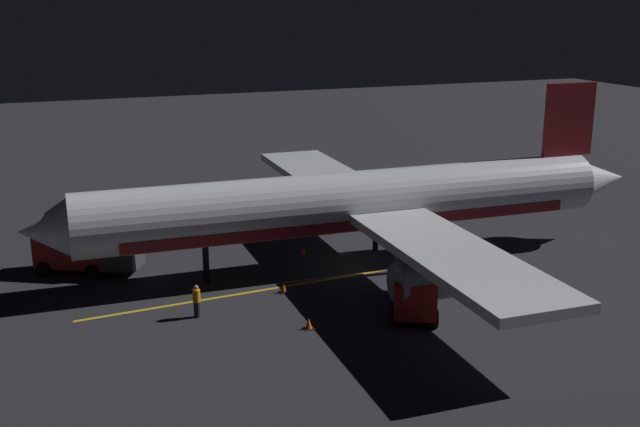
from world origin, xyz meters
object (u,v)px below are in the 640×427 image
(baggage_truck, at_px, (85,253))
(traffic_cone_near_left, at_px, (284,288))
(airliner, at_px, (360,204))
(catering_truck, at_px, (414,290))
(ground_crew_worker, at_px, (197,301))
(traffic_cone_under_wing, at_px, (309,324))
(traffic_cone_near_right, at_px, (303,251))

(baggage_truck, relative_size, traffic_cone_near_left, 11.56)
(airliner, xyz_separation_m, catering_truck, (-7.80, 0.44, -2.66))
(baggage_truck, distance_m, ground_crew_worker, 10.21)
(airliner, distance_m, traffic_cone_under_wing, 10.73)
(airliner, relative_size, baggage_truck, 6.12)
(catering_truck, distance_m, traffic_cone_under_wing, 5.95)
(baggage_truck, distance_m, traffic_cone_near_left, 12.45)
(baggage_truck, xyz_separation_m, traffic_cone_near_left, (-7.44, -9.93, -0.97))
(ground_crew_worker, bearing_deg, traffic_cone_near_right, -49.18)
(airliner, distance_m, traffic_cone_near_left, 7.47)
(catering_truck, distance_m, ground_crew_worker, 11.22)
(traffic_cone_near_right, bearing_deg, catering_truck, -168.44)
(catering_truck, height_order, traffic_cone_under_wing, catering_truck)
(airliner, height_order, traffic_cone_near_right, airliner)
(catering_truck, relative_size, traffic_cone_near_left, 10.69)
(catering_truck, bearing_deg, traffic_cone_under_wing, 90.95)
(airliner, distance_m, baggage_truck, 16.70)
(baggage_truck, distance_m, traffic_cone_near_right, 13.35)
(airliner, bearing_deg, traffic_cone_near_right, 42.20)
(traffic_cone_near_right, bearing_deg, traffic_cone_near_left, 150.26)
(airliner, relative_size, ground_crew_worker, 22.37)
(airliner, relative_size, traffic_cone_near_right, 70.76)
(traffic_cone_near_left, distance_m, traffic_cone_near_right, 6.60)
(traffic_cone_under_wing, bearing_deg, airliner, -38.67)
(baggage_truck, relative_size, traffic_cone_under_wing, 11.56)
(baggage_truck, xyz_separation_m, traffic_cone_under_wing, (-12.50, -9.52, -0.97))
(traffic_cone_under_wing, bearing_deg, baggage_truck, 37.30)
(airliner, height_order, baggage_truck, airliner)
(baggage_truck, distance_m, traffic_cone_under_wing, 15.74)
(baggage_truck, bearing_deg, airliner, -106.21)
(catering_truck, xyz_separation_m, ground_crew_worker, (3.34, 10.70, -0.29))
(baggage_truck, bearing_deg, catering_truck, -128.85)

